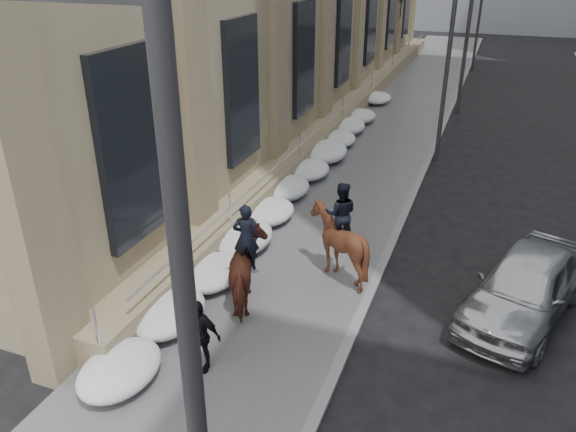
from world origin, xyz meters
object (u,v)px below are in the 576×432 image
object	(u,v)px
mounted_horse_left	(249,268)
pedestrian	(199,335)
car_silver	(525,286)
mounted_horse_right	(339,239)

from	to	relation	value
mounted_horse_left	pedestrian	world-z (taller)	mounted_horse_left
pedestrian	car_silver	xyz separation A→B (m)	(6.32, 4.53, -0.11)
mounted_horse_right	car_silver	distance (m)	4.67
pedestrian	car_silver	distance (m)	7.78
mounted_horse_left	car_silver	xyz separation A→B (m)	(6.33, 1.97, -0.27)
pedestrian	car_silver	bearing A→B (deg)	31.75
mounted_horse_left	pedestrian	xyz separation A→B (m)	(0.01, -2.57, -0.16)
car_silver	mounted_horse_left	bearing A→B (deg)	-143.93
mounted_horse_left	pedestrian	size ratio (longest dim) A/B	1.55
mounted_horse_right	pedestrian	distance (m)	4.87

